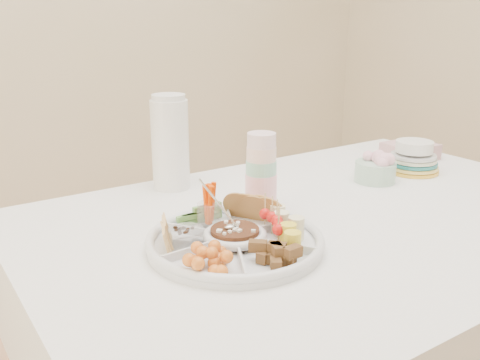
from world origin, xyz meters
TOP-DOWN VIEW (x-y plane):
  - dining_table at (0.00, 0.00)m, footprint 1.52×1.02m
  - party_tray at (-0.32, -0.04)m, footprint 0.40×0.40m
  - bean_dip at (-0.32, -0.04)m, footprint 0.11×0.11m
  - tortillas at (-0.21, 0.03)m, footprint 0.11×0.11m
  - carrot_cucumber at (-0.33, 0.09)m, footprint 0.11×0.11m
  - pita_raisins at (-0.44, 0.02)m, footprint 0.11×0.11m
  - cherries at (-0.43, -0.11)m, footprint 0.12×0.12m
  - granola_chunks at (-0.31, -0.17)m, footprint 0.10×0.10m
  - banana_tomato at (-0.20, -0.10)m, footprint 0.12×0.12m
  - cup_stack at (-0.14, 0.12)m, footprint 0.10×0.10m
  - thermos at (-0.24, 0.42)m, footprint 0.12×0.12m
  - flower_bowl at (0.30, 0.13)m, footprint 0.15×0.15m
  - napkin_stack at (0.60, 0.25)m, footprint 0.17×0.15m
  - plate_stack at (0.47, 0.13)m, footprint 0.21×0.21m

SIDE VIEW (x-z plane):
  - dining_table at x=0.00m, z-range 0.00..0.76m
  - party_tray at x=-0.32m, z-range 0.76..0.80m
  - napkin_stack at x=0.60m, z-range 0.76..0.81m
  - bean_dip at x=-0.32m, z-range 0.77..0.81m
  - cherries at x=-0.43m, z-range 0.77..0.82m
  - granola_chunks at x=-0.31m, z-range 0.77..0.82m
  - tortillas at x=-0.21m, z-range 0.77..0.83m
  - pita_raisins at x=-0.44m, z-range 0.77..0.83m
  - flower_bowl at x=0.30m, z-range 0.76..0.85m
  - plate_stack at x=0.47m, z-range 0.76..0.86m
  - banana_tomato at x=-0.20m, z-range 0.77..0.86m
  - carrot_cucumber at x=-0.33m, z-range 0.77..0.87m
  - cup_stack at x=-0.14m, z-range 0.76..0.98m
  - thermos at x=-0.24m, z-range 0.76..1.04m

